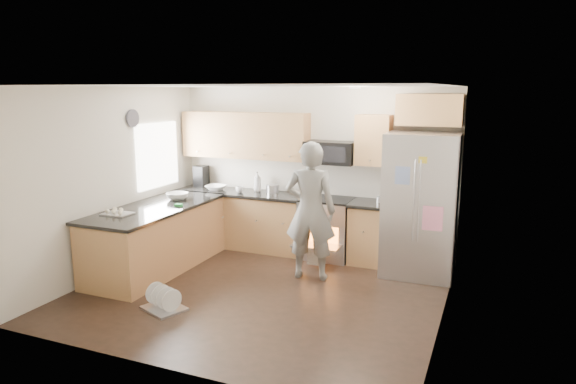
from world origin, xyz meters
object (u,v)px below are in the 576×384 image
at_px(refrigerator, 420,205).
at_px(dish_rack, 164,303).
at_px(stove_range, 327,214).
at_px(person, 310,211).

bearing_deg(refrigerator, dish_rack, -139.25).
height_order(stove_range, person, person).
relative_size(stove_range, person, 0.94).
bearing_deg(refrigerator, person, -154.36).
bearing_deg(person, stove_range, -95.99).
height_order(stove_range, refrigerator, refrigerator).
relative_size(stove_range, dish_rack, 3.08).
distance_m(stove_range, dish_rack, 2.91).
distance_m(stove_range, person, 0.98).
bearing_deg(stove_range, refrigerator, -9.70).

